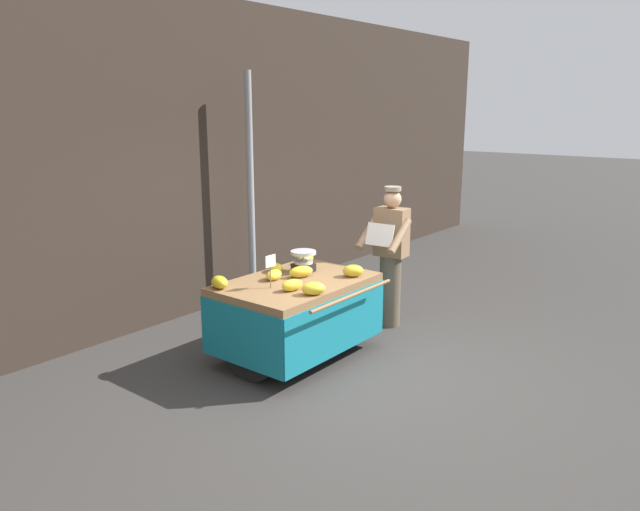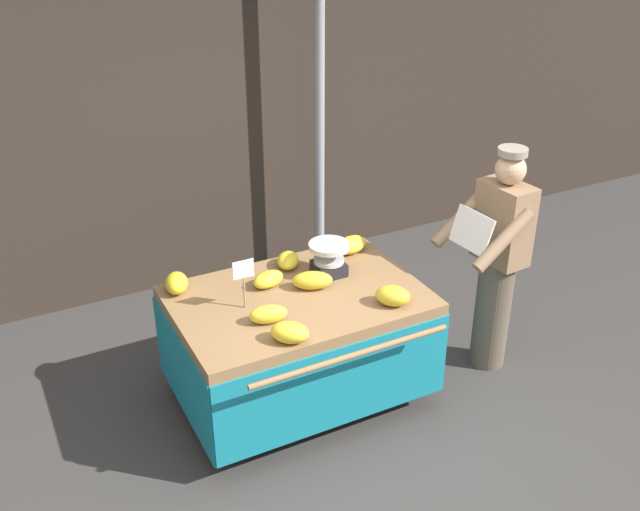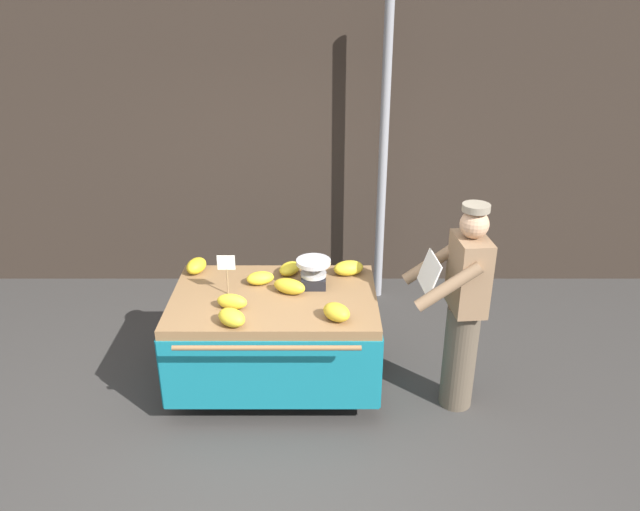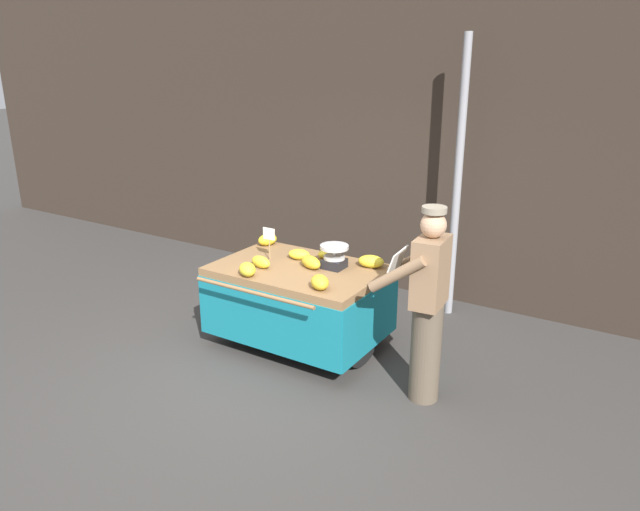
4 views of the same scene
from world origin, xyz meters
The scene contains 15 objects.
ground_plane centered at (0.00, 0.00, 0.00)m, with size 60.00×60.00×0.00m, color #383533.
back_wall centered at (0.00, 2.99, 1.98)m, with size 16.00×0.24×3.96m, color #332821.
street_pole centered at (0.94, 2.49, 1.53)m, with size 0.09×0.09×3.07m, color gray.
banana_cart centered at (-0.06, 0.87, 0.63)m, with size 1.66×1.31×0.86m.
weighing_scale centered at (0.26, 1.03, 0.98)m, with size 0.28×0.28×0.24m.
price_sign centered at (-0.42, 0.89, 1.11)m, with size 0.14×0.01×0.34m.
banana_bunch_0 centered at (0.05, 1.26, 0.91)m, with size 0.15×0.23×0.10m, color yellow.
banana_bunch_1 centered at (-0.18, 1.07, 0.91)m, with size 0.14×0.23×0.11m, color yellow.
banana_bunch_2 centered at (0.43, 0.49, 0.92)m, with size 0.16×0.22×0.13m, color gold.
banana_bunch_3 centered at (0.55, 1.24, 0.92)m, with size 0.16×0.26×0.12m, color yellow.
banana_bunch_4 centered at (-0.75, 1.29, 0.92)m, with size 0.15×0.23×0.13m, color gold.
banana_bunch_5 centered at (-0.36, 0.66, 0.92)m, with size 0.12×0.24×0.12m, color yellow.
banana_bunch_6 centered at (-0.33, 0.42, 0.92)m, with size 0.15×0.23×0.12m, color yellow.
banana_bunch_7 centered at (0.07, 0.91, 0.92)m, with size 0.13×0.27×0.12m, color gold.
vendor_person centered at (1.40, 0.62, 0.87)m, with size 0.60×0.55×1.71m.
Camera 2 is at (-1.82, -2.87, 3.33)m, focal length 41.10 mm.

